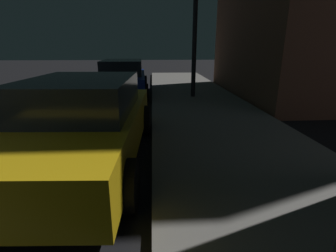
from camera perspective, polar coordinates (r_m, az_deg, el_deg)
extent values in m
cube|color=gold|center=(4.50, -18.56, -0.82)|extent=(2.07, 4.63, 0.64)
cube|color=#1E2328|center=(4.42, -19.07, 6.57)|extent=(1.74, 2.30, 0.56)
cylinder|color=black|center=(6.16, -22.82, 1.16)|extent=(0.25, 0.67, 0.66)
cylinder|color=black|center=(5.72, -5.15, 1.32)|extent=(0.25, 0.67, 0.66)
cylinder|color=black|center=(3.13, -9.03, -13.17)|extent=(0.25, 0.67, 0.66)
cube|color=navy|center=(10.53, -10.05, 9.86)|extent=(1.87, 4.39, 0.64)
cube|color=#1E2328|center=(10.29, -10.30, 12.93)|extent=(1.59, 2.40, 0.56)
cylinder|color=black|center=(11.98, -13.72, 9.37)|extent=(0.25, 0.67, 0.66)
cylinder|color=black|center=(11.86, -5.33, 9.71)|extent=(0.25, 0.67, 0.66)
cylinder|color=black|center=(9.36, -15.85, 7.05)|extent=(0.25, 0.67, 0.66)
cylinder|color=black|center=(9.21, -5.15, 7.49)|extent=(0.25, 0.67, 0.66)
cylinder|color=black|center=(9.43, 6.19, 23.93)|extent=(0.16, 0.16, 5.69)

